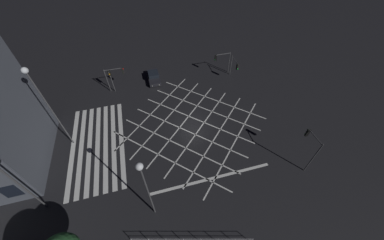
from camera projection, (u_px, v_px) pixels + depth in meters
name	position (u px, v px, depth m)	size (l,w,h in m)	color
ground_plane	(192.00, 125.00, 26.82)	(200.00, 200.00, 0.00)	black
road_markings	(138.00, 139.00, 25.34)	(19.14, 23.89, 0.01)	silver
traffic_light_ne_main	(310.00, 144.00, 20.73)	(2.17, 0.36, 4.58)	#424244
traffic_light_nw_cross	(221.00, 59.00, 32.50)	(0.36, 2.58, 3.52)	#424244
traffic_light_sw_cross	(116.00, 74.00, 29.64)	(0.36, 2.64, 3.66)	#424244
traffic_light_sw_main	(110.00, 77.00, 29.38)	(0.39, 0.36, 3.61)	#424244
traffic_light_nw_main	(235.00, 65.00, 31.58)	(2.35, 0.36, 3.33)	#424244
street_lamp_east	(6.00, 174.00, 15.54)	(0.63, 0.63, 7.70)	#424244
street_lamp_west	(41.00, 95.00, 19.59)	(0.56, 0.56, 10.22)	#424244
street_lamp_far	(145.00, 182.00, 15.24)	(0.53, 0.53, 8.26)	#424244
waiting_car	(154.00, 77.00, 32.78)	(4.04, 1.71, 1.27)	black
pedestrian_railing	(192.00, 240.00, 17.40)	(2.65, 9.54, 1.05)	#B7B7BC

